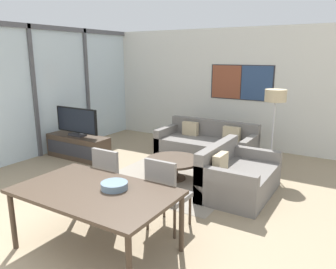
# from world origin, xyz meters

# --- Properties ---
(wall_back) EXTENTS (7.36, 0.09, 2.80)m
(wall_back) POSITION_xyz_m (0.01, 6.17, 1.40)
(wall_back) COLOR silver
(wall_back) RESTS_ON ground_plane
(window_wall_left) EXTENTS (0.07, 6.17, 2.80)m
(window_wall_left) POSITION_xyz_m (-3.17, 3.09, 1.53)
(window_wall_left) COLOR silver
(window_wall_left) RESTS_ON ground_plane
(area_rug) EXTENTS (2.27, 2.15, 0.01)m
(area_rug) POSITION_xyz_m (0.07, 3.43, 0.00)
(area_rug) COLOR gray
(area_rug) RESTS_ON ground_plane
(tv_console) EXTENTS (1.46, 0.49, 0.50)m
(tv_console) POSITION_xyz_m (-2.31, 3.43, 0.25)
(tv_console) COLOR #423326
(tv_console) RESTS_ON ground_plane
(television) EXTENTS (1.13, 0.20, 0.60)m
(television) POSITION_xyz_m (-2.31, 3.43, 0.80)
(television) COLOR #2D2D33
(television) RESTS_ON tv_console
(sofa_main) EXTENTS (2.05, 0.95, 0.78)m
(sofa_main) POSITION_xyz_m (0.07, 4.89, 0.27)
(sofa_main) COLOR slate
(sofa_main) RESTS_ON ground_plane
(sofa_side) EXTENTS (0.95, 1.45, 0.78)m
(sofa_side) POSITION_xyz_m (1.24, 3.42, 0.27)
(sofa_side) COLOR slate
(sofa_side) RESTS_ON ground_plane
(coffee_table) EXTENTS (0.99, 0.99, 0.37)m
(coffee_table) POSITION_xyz_m (0.07, 3.43, 0.28)
(coffee_table) COLOR #423326
(coffee_table) RESTS_ON ground_plane
(dining_table) EXTENTS (1.79, 1.07, 0.73)m
(dining_table) POSITION_xyz_m (0.45, 1.07, 0.67)
(dining_table) COLOR #423326
(dining_table) RESTS_ON ground_plane
(dining_chair_left) EXTENTS (0.46, 0.46, 0.96)m
(dining_chair_left) POSITION_xyz_m (0.01, 1.85, 0.52)
(dining_chair_left) COLOR gray
(dining_chair_left) RESTS_ON ground_plane
(dining_chair_centre) EXTENTS (0.46, 0.46, 0.96)m
(dining_chair_centre) POSITION_xyz_m (0.89, 1.85, 0.52)
(dining_chair_centre) COLOR gray
(dining_chair_centre) RESTS_ON ground_plane
(fruit_bowl) EXTENTS (0.30, 0.30, 0.08)m
(fruit_bowl) POSITION_xyz_m (0.61, 1.21, 0.78)
(fruit_bowl) COLOR slate
(fruit_bowl) RESTS_ON dining_table
(floor_lamp) EXTENTS (0.39, 0.39, 1.57)m
(floor_lamp) POSITION_xyz_m (1.47, 4.71, 1.36)
(floor_lamp) COLOR #2D2D33
(floor_lamp) RESTS_ON ground_plane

